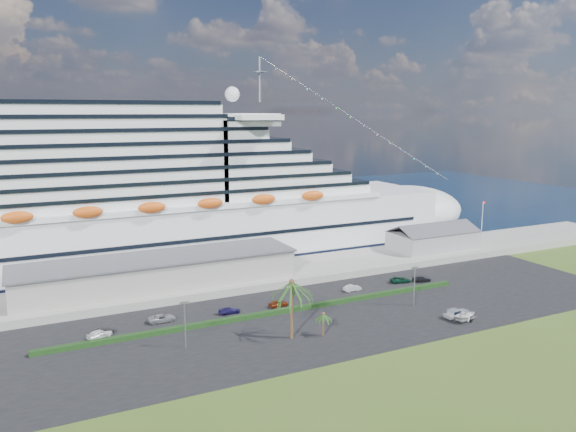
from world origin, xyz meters
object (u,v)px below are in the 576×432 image
cruise_ship (148,202)px  pickup_truck (456,313)px  boat_trailer (466,316)px  parked_car_3 (229,310)px

cruise_ship → pickup_truck: size_ratio=36.24×
cruise_ship → boat_trailer: 82.45m
cruise_ship → parked_car_3: cruise_ship is taller
cruise_ship → boat_trailer: size_ratio=31.25×
pickup_truck → parked_car_3: bearing=150.7°
cruise_ship → parked_car_3: (5.86, -43.59, -15.95)m
cruise_ship → boat_trailer: cruise_ship is taller
cruise_ship → boat_trailer: bearing=-56.2°
boat_trailer → cruise_ship: bearing=123.8°
parked_car_3 → pickup_truck: size_ratio=0.82×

